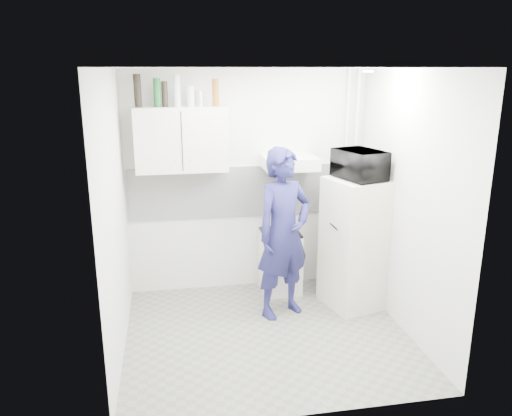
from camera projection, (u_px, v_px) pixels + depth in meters
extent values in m
plane|color=slate|center=(267.00, 334.00, 5.04)|extent=(2.80, 2.80, 0.00)
plane|color=white|center=(269.00, 68.00, 4.35)|extent=(2.80, 2.80, 0.00)
plane|color=silver|center=(247.00, 182.00, 5.88)|extent=(2.80, 0.00, 2.80)
plane|color=silver|center=(115.00, 219.00, 4.46)|extent=(0.00, 2.60, 2.60)
plane|color=silver|center=(406.00, 204.00, 4.93)|extent=(0.00, 2.60, 2.60)
imported|color=#1E1D4E|center=(284.00, 234.00, 5.25)|extent=(0.79, 0.67, 1.83)
cube|color=silver|center=(280.00, 262.00, 5.95)|extent=(0.45, 0.45, 0.72)
cube|color=silver|center=(356.00, 243.00, 5.52)|extent=(0.73, 0.73, 1.46)
cube|color=black|center=(280.00, 232.00, 5.85)|extent=(0.43, 0.43, 0.03)
cylinder|color=silver|center=(285.00, 228.00, 5.80)|extent=(0.19, 0.19, 0.11)
imported|color=black|center=(360.00, 165.00, 5.28)|extent=(0.65, 0.53, 0.31)
cylinder|color=black|center=(138.00, 91.00, 5.23)|extent=(0.08, 0.08, 0.34)
cylinder|color=#144C1E|center=(157.00, 93.00, 5.27)|extent=(0.08, 0.08, 0.30)
cylinder|color=black|center=(165.00, 94.00, 5.28)|extent=(0.06, 0.06, 0.27)
cylinder|color=#B2B7BC|center=(177.00, 91.00, 5.30)|extent=(0.08, 0.08, 0.34)
cylinder|color=#B2B7BC|center=(191.00, 96.00, 5.34)|extent=(0.09, 0.09, 0.21)
cylinder|color=silver|center=(200.00, 99.00, 5.36)|extent=(0.08, 0.08, 0.16)
cylinder|color=brown|center=(216.00, 93.00, 5.37)|extent=(0.07, 0.07, 0.29)
cube|color=silver|center=(181.00, 139.00, 5.44)|extent=(1.00, 0.35, 0.70)
cube|color=silver|center=(289.00, 162.00, 5.65)|extent=(0.60, 0.50, 0.14)
cube|color=white|center=(247.00, 191.00, 5.89)|extent=(2.74, 0.03, 0.60)
cylinder|color=silver|center=(354.00, 180.00, 6.02)|extent=(0.05, 0.05, 2.60)
cylinder|color=silver|center=(345.00, 180.00, 6.00)|extent=(0.04, 0.04, 2.60)
cylinder|color=white|center=(368.00, 71.00, 4.71)|extent=(0.10, 0.10, 0.02)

